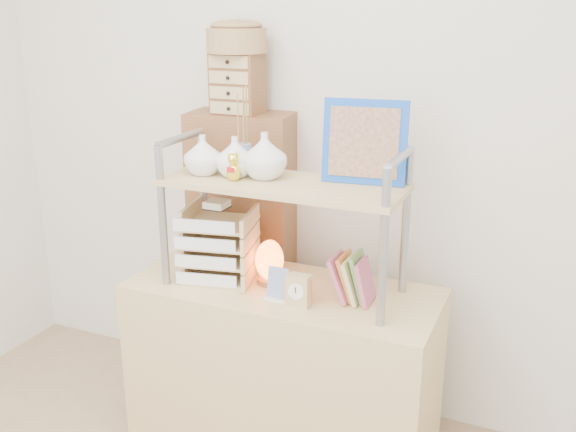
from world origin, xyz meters
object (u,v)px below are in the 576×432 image
(desk, at_px, (283,372))
(salt_lamp, at_px, (269,261))
(cabinet, at_px, (244,259))
(letter_tray, at_px, (219,247))

(desk, distance_m, salt_lamp, 0.47)
(desk, xyz_separation_m, cabinet, (-0.36, 0.37, 0.30))
(letter_tray, distance_m, salt_lamp, 0.21)
(cabinet, distance_m, salt_lamp, 0.49)
(letter_tray, bearing_deg, desk, 2.41)
(cabinet, bearing_deg, letter_tray, -83.73)
(desk, height_order, letter_tray, letter_tray)
(cabinet, bearing_deg, desk, -52.93)
(desk, bearing_deg, letter_tray, -177.59)
(cabinet, height_order, letter_tray, cabinet)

